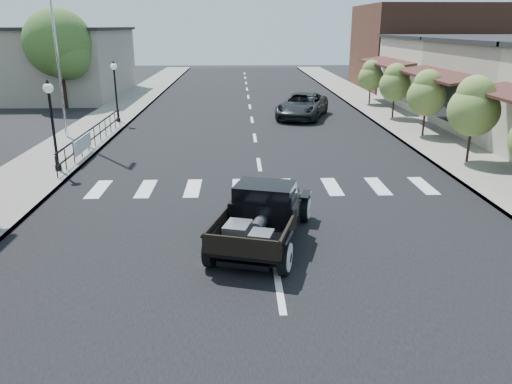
{
  "coord_description": "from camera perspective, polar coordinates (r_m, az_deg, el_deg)",
  "views": [
    {
      "loc": [
        -0.83,
        -12.31,
        5.32
      ],
      "look_at": [
        -0.36,
        0.59,
        1.0
      ],
      "focal_mm": 35.0,
      "sensor_mm": 36.0,
      "label": 1
    }
  ],
  "objects": [
    {
      "name": "small_tree_b",
      "position": [
        21.36,
        23.46,
        7.46
      ],
      "size": [
        1.96,
        1.96,
        3.27
      ],
      "primitive_type": null,
      "color": "olive",
      "rests_on": "sidewalk_right"
    },
    {
      "name": "road",
      "position": [
        27.83,
        -0.35,
        7.5
      ],
      "size": [
        14.0,
        80.0,
        0.02
      ],
      "primitive_type": "cube",
      "color": "black",
      "rests_on": "ground"
    },
    {
      "name": "banner",
      "position": [
        21.84,
        -19.11,
        4.59
      ],
      "size": [
        0.04,
        2.2,
        0.6
      ],
      "primitive_type": null,
      "color": "silver",
      "rests_on": "sidewalk_left"
    },
    {
      "name": "small_tree_c",
      "position": [
        25.92,
        18.83,
        9.48
      ],
      "size": [
        1.85,
        1.85,
        3.08
      ],
      "primitive_type": null,
      "color": "olive",
      "rests_on": "sidewalk_right"
    },
    {
      "name": "far_building_right",
      "position": [
        47.26,
        18.82,
        15.35
      ],
      "size": [
        11.0,
        10.0,
        7.0
      ],
      "primitive_type": "cube",
      "color": "brown",
      "rests_on": "ground"
    },
    {
      "name": "road_markings",
      "position": [
        22.95,
        0.04,
        5.09
      ],
      "size": [
        12.0,
        60.0,
        0.06
      ],
      "primitive_type": null,
      "color": "silver",
      "rests_on": "ground"
    },
    {
      "name": "lamp_post_b",
      "position": [
        19.83,
        -22.18,
        6.98
      ],
      "size": [
        0.36,
        0.36,
        3.34
      ],
      "primitive_type": null,
      "color": "black",
      "rests_on": "sidewalk_left"
    },
    {
      "name": "sidewalk_left",
      "position": [
        28.85,
        -17.61,
        7.16
      ],
      "size": [
        3.0,
        80.0,
        0.15
      ],
      "primitive_type": "cube",
      "color": "gray",
      "rests_on": "ground"
    },
    {
      "name": "low_building_left",
      "position": [
        42.82,
        -22.04,
        13.42
      ],
      "size": [
        10.0,
        12.0,
        5.0
      ],
      "primitive_type": "cube",
      "color": "#9F9385",
      "rests_on": "ground"
    },
    {
      "name": "small_tree_e",
      "position": [
        35.86,
        12.96,
        12.05
      ],
      "size": [
        1.72,
        1.72,
        2.86
      ],
      "primitive_type": null,
      "color": "olive",
      "rests_on": "sidewalk_right"
    },
    {
      "name": "storefront_far",
      "position": [
        37.91,
        23.17,
        12.41
      ],
      "size": [
        10.0,
        9.0,
        4.5
      ],
      "primitive_type": "cube",
      "color": "beige",
      "rests_on": "ground"
    },
    {
      "name": "small_tree_d",
      "position": [
        30.66,
        15.54,
        10.98
      ],
      "size": [
        1.81,
        1.81,
        3.01
      ],
      "primitive_type": null,
      "color": "olive",
      "rests_on": "sidewalk_right"
    },
    {
      "name": "railing",
      "position": [
        23.69,
        -18.0,
        6.23
      ],
      "size": [
        0.08,
        10.0,
        1.0
      ],
      "primitive_type": null,
      "color": "black",
      "rests_on": "sidewalk_left"
    },
    {
      "name": "big_tree_far",
      "position": [
        36.3,
        -21.51,
        13.96
      ],
      "size": [
        4.4,
        4.4,
        6.46
      ],
      "primitive_type": null,
      "color": "#3D5F28",
      "rests_on": "ground"
    },
    {
      "name": "hotrod_pickup",
      "position": [
        12.63,
        0.82,
        -2.57
      ],
      "size": [
        3.26,
        4.9,
        1.56
      ],
      "primitive_type": null,
      "rotation": [
        0.0,
        0.0,
        -0.28
      ],
      "color": "black",
      "rests_on": "ground"
    },
    {
      "name": "second_car",
      "position": [
        30.56,
        5.32,
        9.79
      ],
      "size": [
        4.01,
        5.79,
        1.47
      ],
      "primitive_type": "imported",
      "rotation": [
        0.0,
        0.0,
        -0.33
      ],
      "color": "black",
      "rests_on": "ground"
    },
    {
      "name": "flagpole",
      "position": [
        25.73,
        -22.44,
        19.62
      ],
      "size": [
        0.12,
        0.12,
        12.52
      ],
      "primitive_type": "cylinder",
      "color": "silver",
      "rests_on": "sidewalk_left"
    },
    {
      "name": "ground",
      "position": [
        13.43,
        1.64,
        -4.83
      ],
      "size": [
        120.0,
        120.0,
        0.0
      ],
      "primitive_type": "plane",
      "color": "black",
      "rests_on": "ground"
    },
    {
      "name": "lamp_post_c",
      "position": [
        29.32,
        -15.72,
        10.97
      ],
      "size": [
        0.36,
        0.36,
        3.34
      ],
      "primitive_type": null,
      "color": "black",
      "rests_on": "sidewalk_left"
    },
    {
      "name": "sidewalk_right",
      "position": [
        29.33,
        16.64,
        7.43
      ],
      "size": [
        3.0,
        80.0,
        0.15
      ],
      "primitive_type": "cube",
      "color": "gray",
      "rests_on": "ground"
    }
  ]
}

